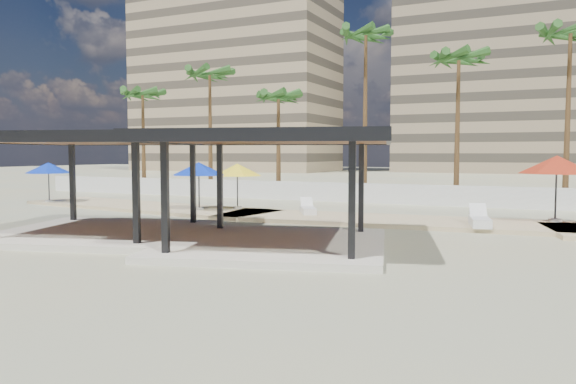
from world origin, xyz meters
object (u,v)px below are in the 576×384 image
Objects in this scene: pavilion_central at (275,179)px; lounger_a at (308,210)px; pavilion_west at (99,175)px; umbrella_c at (557,165)px; umbrella_a at (48,168)px; lounger_b at (480,221)px.

lounger_a is (-2.42, 8.37, -1.87)m from pavilion_central.
pavilion_west is 2.40× the size of umbrella_c.
umbrella_a reaches higher than lounger_a.
pavilion_west is at bearing -34.59° from umbrella_a.
pavilion_west reaches higher than umbrella_c.
lounger_b is at bearing -129.18° from lounger_a.
pavilion_west reaches higher than lounger_a.
umbrella_c is 10.98m from lounger_a.
pavilion_west is 4.07× the size of lounger_b.
lounger_a is (4.61, 8.78, -1.88)m from pavilion_west.
lounger_b is (5.53, 7.06, -1.84)m from pavilion_central.
pavilion_west reaches higher than umbrella_a.
umbrella_c reaches higher than lounger_a.
umbrella_c is 4.44m from lounger_b.
umbrella_c is 1.96× the size of lounger_a.
umbrella_c is (26.97, 2.18, 0.39)m from umbrella_a.
pavilion_west is 18.39m from umbrella_c.
umbrella_c is at bearing -112.03° from lounger_a.
pavilion_west is (-7.03, -0.41, 0.02)m from pavilion_central.
umbrella_c is (15.27, 10.24, 0.33)m from pavilion_west.
pavilion_central is 9.16m from lounger_b.
umbrella_a is 1.41× the size of lounger_a.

